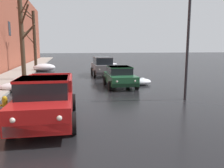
# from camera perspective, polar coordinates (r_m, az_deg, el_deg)

# --- Properties ---
(left_sidewalk_slab) EXTENTS (2.86, 80.00, 0.16)m
(left_sidewalk_slab) POSITION_cam_1_polar(r_m,az_deg,el_deg) (20.21, -24.97, 0.63)
(left_sidewalk_slab) COLOR #A8A399
(left_sidewalk_slab) RESTS_ON ground
(snow_bank_near_corner_left) EXTENTS (2.62, 1.28, 0.72)m
(snow_bank_near_corner_left) POSITION_cam_1_polar(r_m,az_deg,el_deg) (15.78, -21.56, -0.54)
(snow_bank_near_corner_left) COLOR white
(snow_bank_near_corner_left) RESTS_ON ground
(snow_bank_along_left_kerb) EXTENTS (3.03, 1.38, 0.74)m
(snow_bank_along_left_kerb) POSITION_cam_1_polar(r_m,az_deg,el_deg) (25.27, 0.98, 3.61)
(snow_bank_along_left_kerb) COLOR white
(snow_bank_along_left_kerb) RESTS_ON ground
(snow_bank_mid_block_left) EXTENTS (2.56, 1.32, 0.78)m
(snow_bank_mid_block_left) POSITION_cam_1_polar(r_m,az_deg,el_deg) (16.78, -19.61, 0.42)
(snow_bank_mid_block_left) COLOR white
(snow_bank_mid_block_left) RESTS_ON ground
(snow_bank_near_corner_right) EXTENTS (2.93, 1.22, 0.54)m
(snow_bank_near_corner_right) POSITION_cam_1_polar(r_m,az_deg,el_deg) (33.13, -1.11, 4.86)
(snow_bank_near_corner_right) COLOR white
(snow_bank_near_corner_right) RESTS_ON ground
(snow_bank_along_right_kerb) EXTENTS (2.46, 1.45, 0.86)m
(snow_bank_along_right_kerb) POSITION_cam_1_polar(r_m,az_deg,el_deg) (27.77, -16.50, 3.93)
(snow_bank_along_right_kerb) COLOR white
(snow_bank_along_right_kerb) RESTS_ON ground
(snow_bank_far_right_pile) EXTENTS (1.66, 1.31, 0.52)m
(snow_bank_far_right_pile) POSITION_cam_1_polar(r_m,az_deg,el_deg) (17.21, 6.98, 0.61)
(snow_bank_far_right_pile) COLOR white
(snow_bank_far_right_pile) RESTS_ON ground
(bare_tree_mid_block) EXTENTS (1.41, 2.60, 7.44)m
(bare_tree_mid_block) POSITION_cam_1_polar(r_m,az_deg,el_deg) (20.21, -21.28, 11.55)
(bare_tree_mid_block) COLOR #423323
(bare_tree_mid_block) RESTS_ON ground
(bare_tree_far_down_block) EXTENTS (1.75, 3.04, 6.94)m
(bare_tree_far_down_block) POSITION_cam_1_polar(r_m,az_deg,el_deg) (27.68, -18.69, 10.46)
(bare_tree_far_down_block) COLOR #382B1E
(bare_tree_far_down_block) RESTS_ON ground
(pickup_truck_red_approaching_near_lane) EXTENTS (2.24, 4.98, 1.76)m
(pickup_truck_red_approaching_near_lane) POSITION_cam_1_polar(r_m,az_deg,el_deg) (8.86, -15.95, -3.66)
(pickup_truck_red_approaching_near_lane) COLOR red
(pickup_truck_red_approaching_near_lane) RESTS_ON ground
(sedan_green_parked_kerbside_close) EXTENTS (2.04, 3.94, 1.42)m
(sedan_green_parked_kerbside_close) POSITION_cam_1_polar(r_m,az_deg,el_deg) (16.19, 1.91, 1.96)
(sedan_green_parked_kerbside_close) COLOR #1E5633
(sedan_green_parked_kerbside_close) RESTS_ON ground
(suv_grey_parked_kerbside_mid) EXTENTS (2.04, 4.85, 1.82)m
(suv_grey_parked_kerbside_mid) POSITION_cam_1_polar(r_m,az_deg,el_deg) (22.54, -2.39, 4.63)
(suv_grey_parked_kerbside_mid) COLOR slate
(suv_grey_parked_kerbside_mid) RESTS_ON ground
(fire_hydrant) EXTENTS (0.42, 0.22, 0.71)m
(fire_hydrant) POSITION_cam_1_polar(r_m,az_deg,el_deg) (10.96, -24.91, -4.52)
(fire_hydrant) COLOR gold
(fire_hydrant) RESTS_ON ground
(street_lamp_post) EXTENTS (0.44, 0.24, 5.63)m
(street_lamp_post) POSITION_cam_1_polar(r_m,az_deg,el_deg) (12.67, 18.25, 10.45)
(street_lamp_post) COLOR #28282D
(street_lamp_post) RESTS_ON ground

